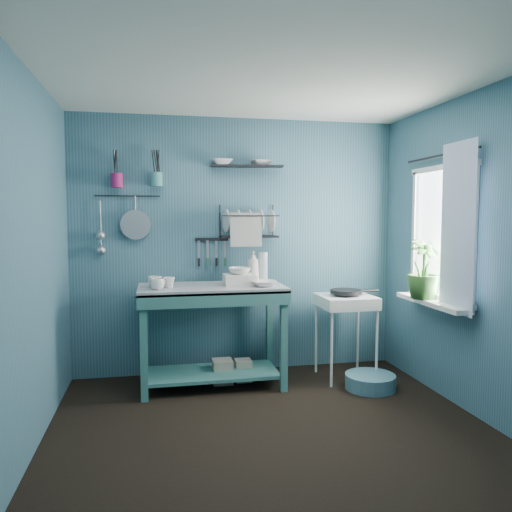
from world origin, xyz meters
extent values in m
plane|color=black|center=(0.00, 0.00, 0.00)|extent=(3.20, 3.20, 0.00)
plane|color=silver|center=(0.00, 0.00, 2.50)|extent=(3.20, 3.20, 0.00)
plane|color=#365E6F|center=(0.00, 1.50, 1.25)|extent=(3.20, 0.00, 3.20)
plane|color=#365E6F|center=(0.00, -1.50, 1.25)|extent=(3.20, 0.00, 3.20)
plane|color=#365E6F|center=(-1.60, 0.00, 1.25)|extent=(0.00, 3.00, 3.00)
plane|color=#365E6F|center=(1.60, 0.00, 1.25)|extent=(0.00, 3.00, 3.00)
cube|color=#387772|center=(-0.31, 1.07, 0.46)|extent=(1.38, 0.84, 0.92)
imported|color=silver|center=(-0.79, 0.91, 0.97)|extent=(0.12, 0.12, 0.10)
imported|color=silver|center=(-0.69, 1.01, 0.97)|extent=(0.14, 0.14, 0.09)
imported|color=silver|center=(-0.81, 1.07, 0.97)|extent=(0.17, 0.17, 0.10)
cube|color=silver|center=(-0.06, 1.05, 0.97)|extent=(0.28, 0.22, 0.10)
imported|color=silver|center=(-0.06, 1.05, 1.05)|extent=(0.20, 0.19, 0.06)
imported|color=silver|center=(0.11, 1.27, 1.07)|extent=(0.12, 0.12, 0.30)
cylinder|color=silver|center=(0.21, 1.29, 1.06)|extent=(0.09, 0.09, 0.28)
imported|color=silver|center=(0.14, 0.92, 0.95)|extent=(0.22, 0.22, 0.05)
cube|color=white|center=(0.96, 1.04, 0.40)|extent=(0.52, 0.52, 0.80)
cylinder|color=black|center=(0.96, 1.04, 0.83)|extent=(0.30, 0.30, 0.03)
cube|color=black|center=(-0.26, 1.47, 1.32)|extent=(0.32, 0.06, 0.03)
cube|color=black|center=(0.08, 1.37, 1.50)|extent=(0.57, 0.29, 0.32)
cube|color=black|center=(0.07, 1.40, 2.03)|extent=(0.72, 0.27, 0.01)
imported|color=silver|center=(-0.17, 1.40, 2.03)|extent=(0.21, 0.21, 0.05)
imported|color=silver|center=(0.21, 1.40, 2.06)|extent=(0.22, 0.22, 0.05)
cylinder|color=#A11D5F|center=(-1.14, 1.42, 1.87)|extent=(0.11, 0.11, 0.13)
cylinder|color=teal|center=(-0.78, 1.42, 1.89)|extent=(0.11, 0.11, 0.13)
cylinder|color=#A5A7AD|center=(-0.98, 1.45, 1.46)|extent=(0.28, 0.03, 0.28)
cylinder|color=#A5A7AD|center=(-1.30, 1.46, 1.54)|extent=(0.01, 0.01, 0.30)
cylinder|color=#A5A7AD|center=(-1.30, 1.46, 1.40)|extent=(0.01, 0.01, 0.30)
cylinder|color=black|center=(-1.05, 1.47, 1.73)|extent=(0.60, 0.01, 0.01)
plane|color=white|center=(1.59, 0.45, 1.40)|extent=(0.00, 1.10, 1.10)
cube|color=white|center=(1.50, 0.45, 0.81)|extent=(0.16, 0.95, 0.04)
plane|color=white|center=(1.52, 0.15, 1.45)|extent=(0.00, 1.35, 1.35)
cylinder|color=black|center=(1.54, 0.45, 2.05)|extent=(0.02, 1.05, 0.02)
imported|color=#346428|center=(1.47, 0.54, 1.09)|extent=(0.37, 0.37, 0.51)
cube|color=gray|center=(-0.21, 1.12, 0.11)|extent=(0.18, 0.18, 0.22)
cube|color=gray|center=(-0.01, 1.15, 0.10)|extent=(0.15, 0.15, 0.20)
cylinder|color=teal|center=(1.07, 0.70, 0.07)|extent=(0.45, 0.45, 0.13)
camera|label=1|loc=(-0.81, -3.37, 1.54)|focal=35.00mm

